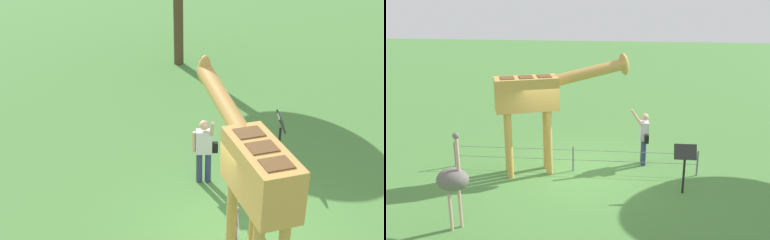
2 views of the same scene
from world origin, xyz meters
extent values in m
plane|color=#4C843D|center=(0.00, 0.00, 0.00)|extent=(60.00, 60.00, 0.00)
cylinder|color=gold|center=(-0.80, 0.31, 0.94)|extent=(0.18, 0.18, 1.87)
cylinder|color=gold|center=(-0.65, -0.11, 0.94)|extent=(0.18, 0.18, 1.87)
cube|color=gold|center=(-1.24, -0.08, 2.32)|extent=(1.84, 1.23, 0.90)
cube|color=brown|center=(-0.77, 0.08, 2.78)|extent=(0.49, 0.53, 0.02)
cube|color=brown|center=(-1.24, -0.08, 2.78)|extent=(0.49, 0.53, 0.02)
cube|color=brown|center=(-1.72, -0.25, 2.78)|extent=(0.49, 0.53, 0.02)
cylinder|color=gold|center=(0.34, 0.48, 2.80)|extent=(2.22, 1.05, 0.74)
ellipsoid|color=gold|center=(1.37, 0.84, 3.02)|extent=(0.46, 0.38, 0.68)
cylinder|color=brown|center=(1.37, 0.90, 3.20)|extent=(0.05, 0.05, 0.14)
cylinder|color=brown|center=(1.37, 0.78, 3.20)|extent=(0.05, 0.05, 0.14)
cylinder|color=navy|center=(2.03, 0.74, 0.39)|extent=(0.14, 0.14, 0.78)
cylinder|color=navy|center=(2.02, 0.94, 0.39)|extent=(0.14, 0.14, 0.78)
cube|color=silver|center=(2.03, 0.84, 1.06)|extent=(0.26, 0.37, 0.55)
sphere|color=#D8AD8C|center=(2.03, 0.84, 1.47)|extent=(0.22, 0.22, 0.22)
cylinder|color=#D8AD8C|center=(1.78, 0.67, 1.51)|extent=(0.38, 0.10, 0.50)
cylinder|color=#D8AD8C|center=(2.01, 1.06, 1.05)|extent=(0.08, 0.08, 0.50)
cube|color=black|center=(2.09, 0.63, 0.88)|extent=(0.13, 0.21, 0.24)
cylinder|color=brown|center=(9.92, 1.92, 2.05)|extent=(0.35, 0.35, 4.11)
cylinder|color=black|center=(2.97, -0.98, 0.47)|extent=(0.06, 0.06, 0.95)
cube|color=#2D2D2D|center=(2.97, -0.98, 1.13)|extent=(0.56, 0.21, 0.38)
cylinder|color=slate|center=(0.00, 0.15, 0.38)|extent=(0.05, 0.05, 0.75)
cylinder|color=slate|center=(3.50, 0.15, 0.38)|extent=(0.05, 0.05, 0.75)
cube|color=slate|center=(0.00, 0.15, 0.64)|extent=(7.00, 0.01, 0.01)
cube|color=slate|center=(0.00, 0.15, 0.34)|extent=(7.00, 0.01, 0.01)
camera|label=1|loc=(-8.02, 0.70, 6.59)|focal=47.98mm
camera|label=2|loc=(1.28, -11.59, 5.20)|focal=41.46mm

